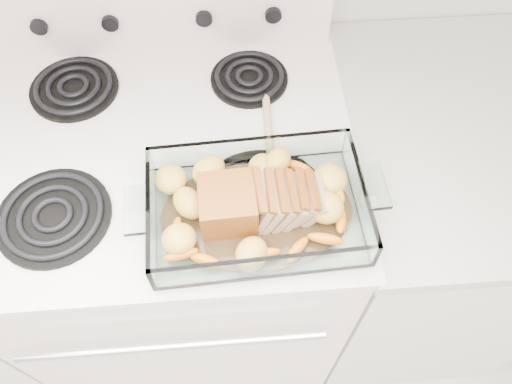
{
  "coord_description": "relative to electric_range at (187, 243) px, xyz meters",
  "views": [
    {
      "loc": [
        0.14,
        1.02,
        1.73
      ],
      "look_at": [
        0.18,
        1.49,
        0.99
      ],
      "focal_mm": 35.0,
      "sensor_mm": 36.0,
      "label": 1
    }
  ],
  "objects": [
    {
      "name": "roast_vegetables",
      "position": [
        0.18,
        -0.15,
        0.49
      ],
      "size": [
        0.38,
        0.21,
        0.05
      ],
      "rotation": [
        0.0,
        0.0,
        0.26
      ],
      "color": "orange",
      "rests_on": "baking_dish"
    },
    {
      "name": "counter_right",
      "position": [
        0.66,
        -0.0,
        -0.02
      ],
      "size": [
        0.58,
        0.68,
        0.93
      ],
      "color": "white",
      "rests_on": "ground"
    },
    {
      "name": "electric_range",
      "position": [
        0.0,
        0.0,
        0.0
      ],
      "size": [
        0.78,
        0.7,
        1.12
      ],
      "color": "white",
      "rests_on": "ground"
    },
    {
      "name": "wooden_spoon",
      "position": [
        0.22,
        -0.07,
        0.46
      ],
      "size": [
        0.05,
        0.25,
        0.02
      ],
      "rotation": [
        0.0,
        0.0,
        -0.03
      ],
      "color": "tan",
      "rests_on": "electric_range"
    },
    {
      "name": "baking_dish",
      "position": [
        0.18,
        -0.19,
        0.48
      ],
      "size": [
        0.38,
        0.25,
        0.07
      ],
      "rotation": [
        0.0,
        0.0,
        0.04
      ],
      "color": "silver",
      "rests_on": "electric_range"
    },
    {
      "name": "pork_roast",
      "position": [
        0.17,
        -0.19,
        0.51
      ],
      "size": [
        0.22,
        0.1,
        0.08
      ],
      "rotation": [
        0.0,
        0.0,
        0.16
      ],
      "color": "brown",
      "rests_on": "baking_dish"
    }
  ]
}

